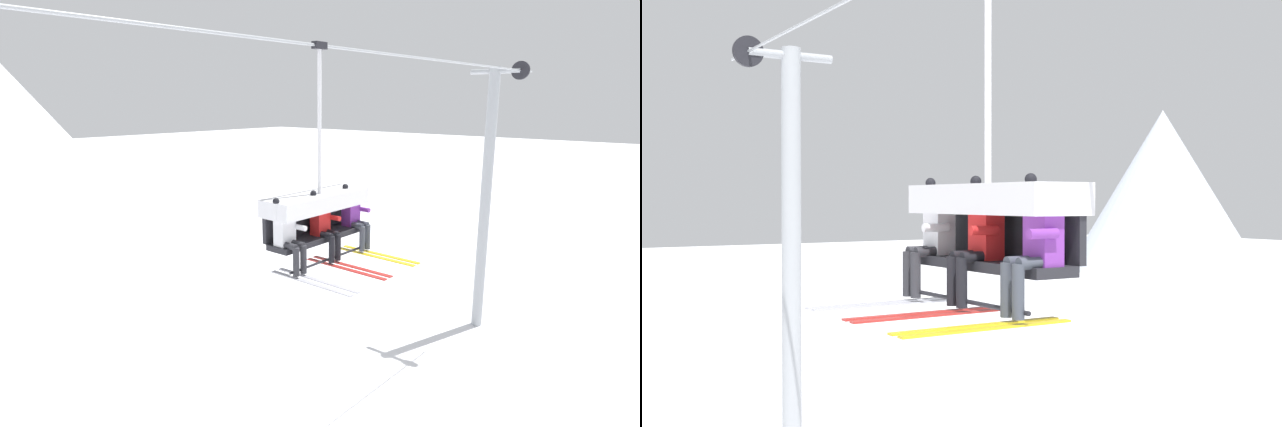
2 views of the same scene
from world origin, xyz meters
TOP-DOWN VIEW (x-y plane):
  - lift_tower_far at (9.97, -0.02)m, footprint 0.36×1.88m
  - lift_cable at (1.34, -0.80)m, footprint 19.26×0.05m
  - chairlift_chair at (0.44, -0.73)m, footprint 2.25×0.74m
  - skier_white at (-0.48, -0.94)m, footprint 0.48×1.70m
  - skier_red at (0.43, -0.94)m, footprint 0.48×1.70m
  - skier_purple at (1.35, -0.94)m, footprint 0.48×1.70m

SIDE VIEW (x-z plane):
  - lift_tower_far at x=9.97m, z-range 0.17..9.18m
  - skier_white at x=-0.48m, z-range 4.98..6.31m
  - skier_red at x=0.43m, z-range 4.98..6.31m
  - skier_purple at x=1.35m, z-range 4.98..6.31m
  - chairlift_chair at x=0.44m, z-range 4.08..7.81m
  - lift_cable at x=1.34m, z-range 8.71..8.76m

